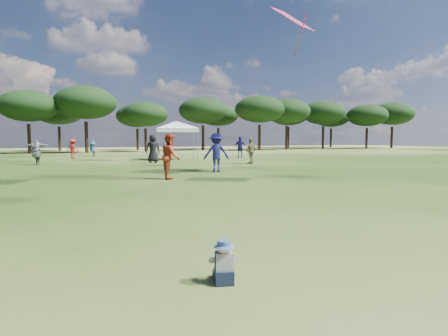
{
  "coord_description": "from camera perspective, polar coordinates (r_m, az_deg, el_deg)",
  "views": [
    {
      "loc": [
        -1.79,
        -1.23,
        1.64
      ],
      "look_at": [
        0.08,
        2.52,
        1.3
      ],
      "focal_mm": 30.0,
      "sensor_mm": 36.0,
      "label": 1
    }
  ],
  "objects": [
    {
      "name": "tree_line",
      "position": [
        48.96,
        -21.77,
        8.64
      ],
      "size": [
        108.78,
        17.63,
        7.77
      ],
      "color": "black",
      "rests_on": "ground"
    },
    {
      "name": "tent_right",
      "position": [
        29.17,
        -7.25,
        6.87
      ],
      "size": [
        6.06,
        6.06,
        3.28
      ],
      "rotation": [
        0.0,
        0.0,
        -0.27
      ],
      "color": "gray",
      "rests_on": "ground"
    },
    {
      "name": "toddler",
      "position": [
        4.37,
        -0.04,
        -14.38
      ],
      "size": [
        0.37,
        0.4,
        0.49
      ],
      "rotation": [
        0.0,
        0.0,
        -0.33
      ],
      "color": "black",
      "rests_on": "ground"
    },
    {
      "name": "festival_crowd",
      "position": [
        24.85,
        -25.68,
        2.32
      ],
      "size": [
        29.92,
        22.16,
        1.93
      ],
      "color": "#4F5054",
      "rests_on": "ground"
    }
  ]
}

